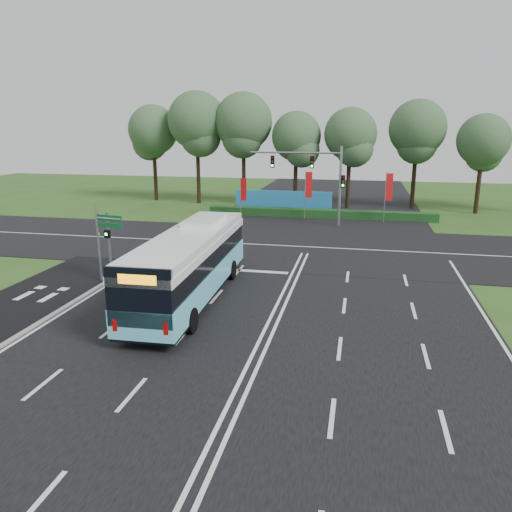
% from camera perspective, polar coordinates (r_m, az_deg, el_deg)
% --- Properties ---
extents(ground, '(120.00, 120.00, 0.00)m').
position_cam_1_polar(ground, '(25.52, 2.61, -5.26)').
color(ground, '#2C511B').
rests_on(ground, ground).
extents(road_main, '(20.00, 120.00, 0.04)m').
position_cam_1_polar(road_main, '(25.51, 2.61, -5.21)').
color(road_main, black).
rests_on(road_main, ground).
extents(road_cross, '(120.00, 14.00, 0.05)m').
position_cam_1_polar(road_cross, '(36.92, 5.64, 1.03)').
color(road_cross, black).
rests_on(road_cross, ground).
extents(bike_path, '(5.00, 18.00, 0.06)m').
position_cam_1_polar(bike_path, '(27.73, -25.04, -4.97)').
color(bike_path, black).
rests_on(bike_path, ground).
extents(kerb_strip, '(0.25, 18.00, 0.12)m').
position_cam_1_polar(kerb_strip, '(26.38, -20.84, -5.43)').
color(kerb_strip, gray).
rests_on(kerb_strip, ground).
extents(city_bus, '(3.17, 13.24, 3.78)m').
position_cam_1_polar(city_bus, '(25.49, -7.50, -0.90)').
color(city_bus, '#63D0E7').
rests_on(city_bus, ground).
extents(pedestrian_signal, '(0.37, 0.44, 3.98)m').
position_cam_1_polar(pedestrian_signal, '(29.82, -16.46, 1.44)').
color(pedestrian_signal, gray).
rests_on(pedestrian_signal, ground).
extents(street_sign, '(1.74, 0.42, 4.54)m').
position_cam_1_polar(street_sign, '(29.26, -17.09, 2.44)').
color(street_sign, gray).
rests_on(street_sign, ground).
extents(banner_flag_left, '(0.59, 0.13, 3.99)m').
position_cam_1_polar(banner_flag_left, '(47.62, -1.51, 7.35)').
color(banner_flag_left, gray).
rests_on(banner_flag_left, ground).
extents(banner_flag_mid, '(0.66, 0.23, 4.58)m').
position_cam_1_polar(banner_flag_mid, '(47.89, 5.94, 7.76)').
color(banner_flag_mid, gray).
rests_on(banner_flag_mid, ground).
extents(banner_flag_right, '(0.66, 0.24, 4.63)m').
position_cam_1_polar(banner_flag_right, '(47.23, 14.86, 7.30)').
color(banner_flag_right, gray).
rests_on(banner_flag_right, ground).
extents(traffic_light_gantry, '(8.41, 0.28, 7.00)m').
position_cam_1_polar(traffic_light_gantry, '(44.52, 7.30, 9.37)').
color(traffic_light_gantry, gray).
rests_on(traffic_light_gantry, ground).
extents(hedge, '(22.00, 1.20, 0.80)m').
position_cam_1_polar(hedge, '(49.04, 7.29, 4.83)').
color(hedge, '#143915').
rests_on(hedge, ground).
extents(blue_hoarding, '(10.00, 0.30, 2.20)m').
position_cam_1_polar(blue_hoarding, '(51.84, 3.12, 6.24)').
color(blue_hoarding, '#2079B1').
rests_on(blue_hoarding, ground).
extents(eucalyptus_row, '(47.71, 7.51, 12.49)m').
position_cam_1_polar(eucalyptus_row, '(55.29, 7.41, 14.31)').
color(eucalyptus_row, black).
rests_on(eucalyptus_row, ground).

